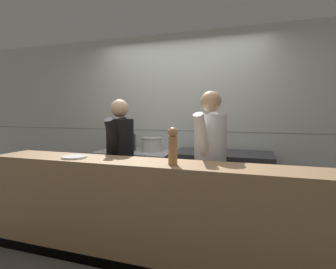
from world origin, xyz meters
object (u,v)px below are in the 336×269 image
object	(u,v)px
sauce_pot	(152,144)
chef_head_cook	(120,159)
stock_pot	(125,142)
pepper_mill	(173,145)
oven_range	(137,180)
plated_dish_main	(74,157)
chef_sous	(210,161)

from	to	relation	value
sauce_pot	chef_head_cook	bearing A→B (deg)	-98.11
stock_pot	pepper_mill	size ratio (longest dim) A/B	1.02
pepper_mill	chef_head_cook	size ratio (longest dim) A/B	0.21
pepper_mill	chef_head_cook	distance (m)	1.07
oven_range	stock_pot	world-z (taller)	stock_pot
stock_pot	sauce_pot	xyz separation A→B (m)	(0.42, 0.01, -0.02)
plated_dish_main	chef_head_cook	distance (m)	0.63
chef_sous	sauce_pot	bearing A→B (deg)	155.24
oven_range	chef_head_cook	distance (m)	0.82
sauce_pot	pepper_mill	bearing A→B (deg)	-61.18
stock_pot	plated_dish_main	world-z (taller)	stock_pot
sauce_pot	chef_head_cook	xyz separation A→B (m)	(-0.10, -0.73, -0.10)
oven_range	pepper_mill	world-z (taller)	pepper_mill
oven_range	sauce_pot	size ratio (longest dim) A/B	3.68
stock_pot	chef_head_cook	xyz separation A→B (m)	(0.31, -0.72, -0.11)
oven_range	sauce_pot	world-z (taller)	sauce_pot
plated_dish_main	pepper_mill	distance (m)	1.05
stock_pot	chef_sous	xyz separation A→B (m)	(1.38, -0.73, -0.08)
plated_dish_main	pepper_mill	bearing A→B (deg)	-1.10
oven_range	plated_dish_main	xyz separation A→B (m)	(-0.08, -1.27, 0.55)
oven_range	stock_pot	xyz separation A→B (m)	(-0.21, 0.04, 0.56)
stock_pot	pepper_mill	xyz separation A→B (m)	(1.16, -1.33, 0.15)
stock_pot	plated_dish_main	size ratio (longest dim) A/B	1.35
oven_range	chef_sous	size ratio (longest dim) A/B	0.66
plated_dish_main	pepper_mill	world-z (taller)	pepper_mill
pepper_mill	chef_sous	size ratio (longest dim) A/B	0.20
stock_pot	sauce_pot	bearing A→B (deg)	1.89
sauce_pot	pepper_mill	size ratio (longest dim) A/B	0.90
sauce_pot	chef_sous	bearing A→B (deg)	-37.72
chef_head_cook	plated_dish_main	bearing A→B (deg)	-113.22
chef_head_cook	oven_range	bearing A→B (deg)	93.70
stock_pot	chef_sous	bearing A→B (deg)	-27.88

